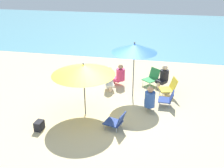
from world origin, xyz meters
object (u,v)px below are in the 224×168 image
(beach_chair_c, at_px, (152,77))
(beach_chair_b, at_px, (168,99))
(beach_bag, at_px, (39,126))
(umbrella_blue, at_px, (134,48))
(beach_chair_a, at_px, (116,121))
(person_b, at_px, (109,78))
(person_d, at_px, (164,76))
(person_a, at_px, (150,99))
(beach_chair_d, at_px, (170,87))
(umbrella_yellow, at_px, (83,70))
(person_c, at_px, (120,75))

(beach_chair_c, bearing_deg, beach_chair_b, 61.39)
(beach_chair_b, xyz_separation_m, beach_bag, (-3.75, -2.28, -0.15))
(umbrella_blue, bearing_deg, beach_chair_a, -95.09)
(beach_chair_a, height_order, beach_chair_c, beach_chair_c)
(person_b, xyz_separation_m, person_d, (2.12, 0.64, 0.02))
(person_a, relative_size, beach_bag, 3.29)
(umbrella_blue, height_order, beach_chair_b, umbrella_blue)
(umbrella_blue, distance_m, person_b, 1.84)
(beach_chair_b, bearing_deg, person_a, 45.35)
(beach_chair_d, relative_size, person_d, 0.76)
(beach_chair_b, height_order, beach_chair_d, beach_chair_d)
(umbrella_blue, distance_m, beach_chair_b, 2.12)
(umbrella_yellow, height_order, person_c, umbrella_yellow)
(person_a, bearing_deg, person_c, 29.33)
(beach_chair_b, relative_size, person_a, 0.57)
(beach_bag, bearing_deg, beach_chair_b, 31.34)
(person_b, bearing_deg, beach_chair_a, -5.08)
(beach_chair_d, bearing_deg, umbrella_yellow, 18.89)
(beach_chair_b, distance_m, beach_chair_c, 1.87)
(umbrella_yellow, bearing_deg, beach_chair_a, -29.07)
(umbrella_blue, relative_size, beach_chair_a, 3.11)
(person_d, height_order, beach_bag, person_d)
(beach_chair_c, distance_m, beach_chair_d, 1.17)
(umbrella_yellow, xyz_separation_m, person_a, (2.07, 0.56, -1.10))
(beach_chair_b, distance_m, person_a, 0.85)
(umbrella_blue, bearing_deg, person_b, 153.97)
(beach_chair_b, relative_size, person_b, 0.59)
(umbrella_blue, distance_m, beach_chair_c, 2.10)
(person_b, height_order, person_c, person_b)
(beach_chair_c, xyz_separation_m, person_a, (0.06, -2.31, 0.14))
(umbrella_yellow, relative_size, person_b, 2.12)
(beach_chair_c, bearing_deg, person_c, -36.76)
(umbrella_yellow, bearing_deg, person_d, 48.01)
(beach_chair_d, xyz_separation_m, beach_bag, (-3.82, -3.11, -0.23))
(person_b, bearing_deg, umbrella_yellow, -31.09)
(person_a, relative_size, person_c, 1.06)
(person_c, bearing_deg, person_a, 144.81)
(umbrella_yellow, height_order, person_d, umbrella_yellow)
(beach_chair_a, bearing_deg, person_d, -96.05)
(person_a, distance_m, person_c, 2.45)
(beach_chair_a, relative_size, beach_chair_b, 1.22)
(person_b, bearing_deg, umbrella_blue, 42.42)
(umbrella_blue, xyz_separation_m, beach_chair_c, (0.64, 1.25, -1.56))
(beach_bag, bearing_deg, beach_chair_a, 12.72)
(beach_chair_a, bearing_deg, beach_chair_b, -115.16)
(umbrella_yellow, xyz_separation_m, person_d, (2.48, 2.75, -1.11))
(person_a, distance_m, person_d, 2.24)
(umbrella_blue, relative_size, beach_chair_c, 2.75)
(beach_chair_a, height_order, beach_bag, beach_chair_a)
(beach_chair_c, xyz_separation_m, person_b, (-1.66, -0.75, 0.11))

